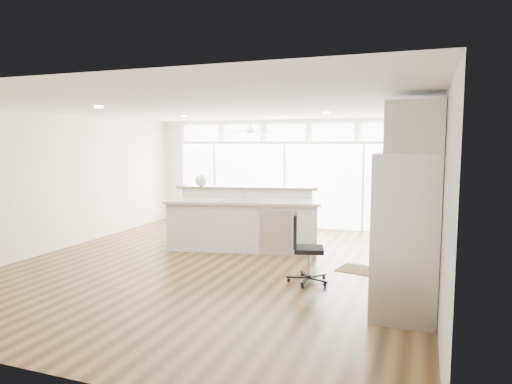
% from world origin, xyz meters
% --- Properties ---
extents(floor, '(7.00, 8.00, 0.02)m').
position_xyz_m(floor, '(0.00, 0.00, -0.01)').
color(floor, '#3E2913').
rests_on(floor, ground).
extents(ceiling, '(7.00, 8.00, 0.02)m').
position_xyz_m(ceiling, '(0.00, 0.00, 2.70)').
color(ceiling, white).
rests_on(ceiling, wall_back).
extents(wall_back, '(7.00, 0.04, 2.70)m').
position_xyz_m(wall_back, '(0.00, 4.00, 1.35)').
color(wall_back, silver).
rests_on(wall_back, floor).
extents(wall_front, '(7.00, 0.04, 2.70)m').
position_xyz_m(wall_front, '(0.00, -4.00, 1.35)').
color(wall_front, silver).
rests_on(wall_front, floor).
extents(wall_left, '(0.04, 8.00, 2.70)m').
position_xyz_m(wall_left, '(-3.50, 0.00, 1.35)').
color(wall_left, silver).
rests_on(wall_left, floor).
extents(wall_right, '(0.04, 8.00, 2.70)m').
position_xyz_m(wall_right, '(3.50, 0.00, 1.35)').
color(wall_right, silver).
rests_on(wall_right, floor).
extents(glass_wall, '(5.80, 0.06, 2.08)m').
position_xyz_m(glass_wall, '(0.00, 3.94, 1.05)').
color(glass_wall, silver).
rests_on(glass_wall, wall_back).
extents(transom_row, '(5.90, 0.06, 0.40)m').
position_xyz_m(transom_row, '(0.00, 3.94, 2.38)').
color(transom_row, silver).
rests_on(transom_row, wall_back).
extents(desk_window, '(0.04, 0.85, 0.85)m').
position_xyz_m(desk_window, '(3.46, 0.30, 1.55)').
color(desk_window, white).
rests_on(desk_window, wall_right).
extents(ceiling_fan, '(1.16, 1.16, 0.32)m').
position_xyz_m(ceiling_fan, '(-0.50, 2.80, 2.48)').
color(ceiling_fan, white).
rests_on(ceiling_fan, ceiling).
extents(recessed_lights, '(3.40, 3.00, 0.02)m').
position_xyz_m(recessed_lights, '(0.00, 0.20, 2.68)').
color(recessed_lights, white).
rests_on(recessed_lights, ceiling).
extents(oven_cabinet, '(0.64, 1.20, 2.50)m').
position_xyz_m(oven_cabinet, '(3.17, 1.80, 1.25)').
color(oven_cabinet, silver).
rests_on(oven_cabinet, floor).
extents(desk_nook, '(0.72, 1.30, 0.76)m').
position_xyz_m(desk_nook, '(3.13, 0.30, 0.38)').
color(desk_nook, silver).
rests_on(desk_nook, floor).
extents(upper_cabinets, '(0.64, 1.30, 0.64)m').
position_xyz_m(upper_cabinets, '(3.17, 0.30, 2.35)').
color(upper_cabinets, silver).
rests_on(upper_cabinets, wall_right).
extents(refrigerator, '(0.76, 0.90, 2.00)m').
position_xyz_m(refrigerator, '(3.11, -1.35, 1.00)').
color(refrigerator, silver).
rests_on(refrigerator, floor).
extents(fridge_cabinet, '(0.64, 0.90, 0.60)m').
position_xyz_m(fridge_cabinet, '(3.17, -1.35, 2.30)').
color(fridge_cabinet, silver).
rests_on(fridge_cabinet, wall_right).
extents(framed_photos, '(0.06, 0.22, 0.80)m').
position_xyz_m(framed_photos, '(3.46, 0.92, 1.40)').
color(framed_photos, black).
rests_on(framed_photos, wall_right).
extents(kitchen_island, '(3.24, 1.79, 1.22)m').
position_xyz_m(kitchen_island, '(-0.06, 1.23, 0.61)').
color(kitchen_island, silver).
rests_on(kitchen_island, floor).
extents(rug, '(0.92, 0.75, 0.01)m').
position_xyz_m(rug, '(2.40, 0.51, 0.01)').
color(rug, '#352210').
rests_on(rug, floor).
extents(office_chair, '(0.66, 0.63, 1.05)m').
position_xyz_m(office_chair, '(1.69, -0.45, 0.53)').
color(office_chair, black).
rests_on(office_chair, floor).
extents(fishbowl, '(0.31, 0.31, 0.25)m').
position_xyz_m(fishbowl, '(-1.07, 1.42, 1.34)').
color(fishbowl, silver).
rests_on(fishbowl, kitchen_island).
extents(monitor, '(0.11, 0.45, 0.37)m').
position_xyz_m(monitor, '(3.05, 0.30, 0.95)').
color(monitor, black).
rests_on(monitor, desk_nook).
extents(keyboard, '(0.17, 0.34, 0.02)m').
position_xyz_m(keyboard, '(2.88, 0.30, 0.77)').
color(keyboard, silver).
rests_on(keyboard, desk_nook).
extents(potted_plant, '(0.29, 0.32, 0.22)m').
position_xyz_m(potted_plant, '(3.17, 1.80, 2.61)').
color(potted_plant, '#275223').
rests_on(potted_plant, oven_cabinet).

